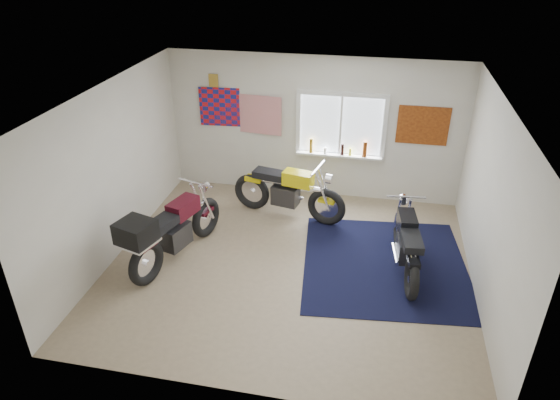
% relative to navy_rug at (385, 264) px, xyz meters
% --- Properties ---
extents(ground, '(5.50, 5.50, 0.00)m').
position_rel_navy_rug_xyz_m(ground, '(-1.47, -0.31, -0.01)').
color(ground, '#9E896B').
rests_on(ground, ground).
extents(room_shell, '(5.50, 5.50, 5.50)m').
position_rel_navy_rug_xyz_m(room_shell, '(-1.47, -0.31, 1.63)').
color(room_shell, white).
rests_on(room_shell, ground).
extents(navy_rug, '(2.75, 2.84, 0.01)m').
position_rel_navy_rug_xyz_m(navy_rug, '(0.00, 0.00, 0.00)').
color(navy_rug, black).
rests_on(navy_rug, ground).
extents(window_assembly, '(1.66, 0.17, 1.26)m').
position_rel_navy_rug_xyz_m(window_assembly, '(-0.97, 2.16, 1.36)').
color(window_assembly, white).
rests_on(window_assembly, room_shell).
extents(oil_bottles, '(1.08, 0.09, 0.30)m').
position_rel_navy_rug_xyz_m(oil_bottles, '(-0.89, 2.09, 1.02)').
color(oil_bottles, '#986916').
rests_on(oil_bottles, window_assembly).
extents(flag_display, '(1.60, 0.10, 1.17)m').
position_rel_navy_rug_xyz_m(flag_display, '(-3.37, 2.17, 2.14)').
color(flag_display, red).
rests_on(flag_display, room_shell).
extents(triumph_poster, '(0.90, 0.03, 0.70)m').
position_rel_navy_rug_xyz_m(triumph_poster, '(0.48, 2.17, 1.54)').
color(triumph_poster, '#A54C14').
rests_on(triumph_poster, room_shell).
extents(yellow_triumph, '(2.13, 0.72, 1.08)m').
position_rel_navy_rug_xyz_m(yellow_triumph, '(-1.77, 1.20, 0.47)').
color(yellow_triumph, black).
rests_on(yellow_triumph, ground).
extents(black_chrome_bike, '(0.60, 1.96, 1.01)m').
position_rel_navy_rug_xyz_m(black_chrome_bike, '(0.28, -0.04, 0.44)').
color(black_chrome_bike, black).
rests_on(black_chrome_bike, navy_rug).
extents(maroon_tourer, '(1.01, 2.15, 1.10)m').
position_rel_navy_rug_xyz_m(maroon_tourer, '(-3.27, -0.59, 0.57)').
color(maroon_tourer, black).
rests_on(maroon_tourer, ground).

